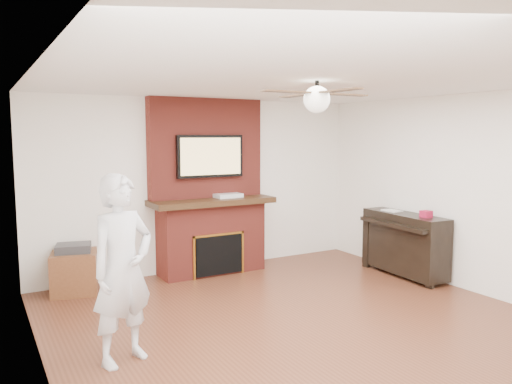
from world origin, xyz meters
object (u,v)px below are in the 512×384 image
person (123,269)px  side_table (74,270)px  fireplace (209,204)px  piano (404,242)px

person → side_table: 2.30m
person → fireplace: bearing=29.7°
piano → side_table: bearing=163.6°
fireplace → person: size_ratio=1.51×
side_table → person: bearing=-75.3°
fireplace → piano: bearing=-34.3°
fireplace → piano: 2.81m
person → piano: (4.15, 0.74, -0.35)m
fireplace → person: fireplace is taller
side_table → piano: size_ratio=0.48×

